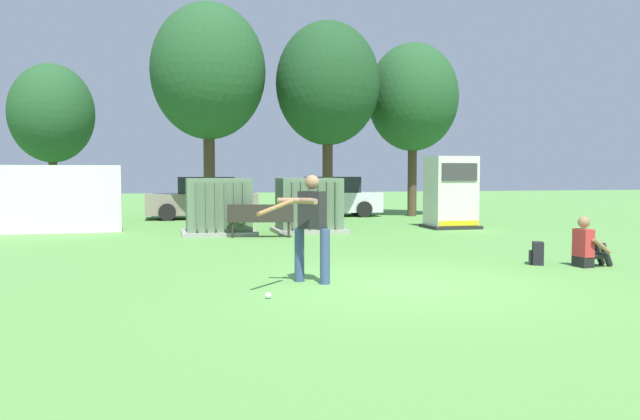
{
  "coord_description": "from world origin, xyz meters",
  "views": [
    {
      "loc": [
        -3.68,
        -9.4,
        1.77
      ],
      "look_at": [
        -0.56,
        3.5,
        1.0
      ],
      "focal_mm": 35.8,
      "sensor_mm": 36.0,
      "label": 1
    }
  ],
  "objects": [
    {
      "name": "tree_center_left",
      "position": [
        -2.14,
        14.2,
        5.42
      ],
      "size": [
        4.14,
        4.14,
        7.91
      ],
      "color": "#4C3828",
      "rests_on": "ground"
    },
    {
      "name": "fence_panel",
      "position": [
        -7.39,
        10.5,
        1.0
      ],
      "size": [
        4.8,
        0.12,
        2.0
      ],
      "primitive_type": "cube",
      "color": "white",
      "rests_on": "ground"
    },
    {
      "name": "backpack",
      "position": [
        3.29,
        1.53,
        0.21
      ],
      "size": [
        0.36,
        0.38,
        0.44
      ],
      "color": "black",
      "rests_on": "ground"
    },
    {
      "name": "tree_right",
      "position": [
        6.15,
        15.16,
        4.84
      ],
      "size": [
        3.69,
        3.69,
        7.05
      ],
      "color": "#4C3828",
      "rests_on": "ground"
    },
    {
      "name": "parked_car_left_of_center",
      "position": [
        2.82,
        15.91,
        0.75
      ],
      "size": [
        4.3,
        2.12,
        1.62
      ],
      "color": "silver",
      "rests_on": "ground"
    },
    {
      "name": "transformer_mid_west",
      "position": [
        0.46,
        9.15,
        0.79
      ],
      "size": [
        2.1,
        1.7,
        1.62
      ],
      "color": "#9E9B93",
      "rests_on": "ground"
    },
    {
      "name": "ground_plane",
      "position": [
        0.0,
        0.0,
        0.0
      ],
      "size": [
        96.0,
        96.0,
        0.0
      ],
      "primitive_type": "plane",
      "color": "#5B9947"
    },
    {
      "name": "parked_car_leftmost",
      "position": [
        -2.31,
        15.69,
        0.75
      ],
      "size": [
        4.21,
        1.93,
        1.62
      ],
      "color": "gray",
      "rests_on": "ground"
    },
    {
      "name": "seated_spectator",
      "position": [
        4.05,
        1.05,
        0.38
      ],
      "size": [
        0.74,
        0.57,
        0.96
      ],
      "color": "black",
      "rests_on": "ground"
    },
    {
      "name": "tree_left",
      "position": [
        -7.63,
        15.16,
        3.89
      ],
      "size": [
        2.97,
        2.97,
        5.67
      ],
      "color": "#4C3828",
      "rests_on": "ground"
    },
    {
      "name": "park_bench",
      "position": [
        -1.17,
        7.92,
        0.54
      ],
      "size": [
        1.84,
        0.75,
        0.92
      ],
      "color": "#2D2823",
      "rests_on": "ground"
    },
    {
      "name": "tree_center_right",
      "position": [
        2.29,
        14.09,
        5.12
      ],
      "size": [
        3.91,
        3.91,
        7.46
      ],
      "color": "#4C3828",
      "rests_on": "ground"
    },
    {
      "name": "transformer_west",
      "position": [
        -2.22,
        9.06,
        0.79
      ],
      "size": [
        2.1,
        1.7,
        1.62
      ],
      "color": "#9E9B93",
      "rests_on": "ground"
    },
    {
      "name": "sports_ball",
      "position": [
        -2.3,
        -0.57,
        0.04
      ],
      "size": [
        0.09,
        0.09,
        0.09
      ],
      "primitive_type": "sphere",
      "color": "white",
      "rests_on": "ground"
    },
    {
      "name": "batter",
      "position": [
        -1.44,
        0.52,
        0.98
      ],
      "size": [
        1.3,
        1.34,
        1.74
      ],
      "color": "#384C75",
      "rests_on": "ground"
    },
    {
      "name": "generator_enclosure",
      "position": [
        5.21,
        9.49,
        1.14
      ],
      "size": [
        1.6,
        1.4,
        2.3
      ],
      "color": "#262626",
      "rests_on": "ground"
    }
  ]
}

